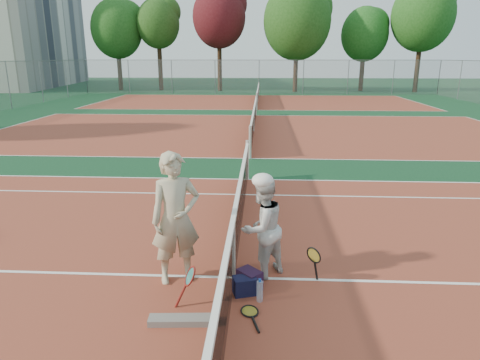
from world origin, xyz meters
name	(u,v)px	position (x,y,z in m)	size (l,w,h in m)	color
ground	(234,278)	(0.00, 0.00, 0.00)	(130.00, 130.00, 0.00)	#0E361D
court_main	(234,278)	(0.00, 0.00, 0.00)	(23.77, 10.97, 0.01)	brown
court_far_a	(254,131)	(0.00, 13.50, 0.00)	(23.77, 10.97, 0.01)	brown
court_far_b	(258,101)	(0.00, 27.00, 0.00)	(23.77, 10.97, 0.01)	brown
net_main	(234,247)	(0.00, 0.00, 0.51)	(0.10, 10.98, 1.02)	black
net_far_a	(254,120)	(0.00, 13.50, 0.51)	(0.10, 10.98, 1.02)	black
net_far_b	(258,95)	(0.00, 27.00, 0.51)	(0.10, 10.98, 1.02)	black
fence_back	(259,77)	(0.00, 34.00, 1.50)	(32.00, 0.06, 3.00)	slate
apartment_block	(12,18)	(-28.00, 44.00, 7.50)	(10.00, 22.00, 15.00)	beige
player_a	(176,219)	(-0.84, -0.10, 0.99)	(0.72, 0.48, 1.99)	#B5AC8C
player_b	(262,228)	(0.42, 0.12, 0.79)	(0.76, 0.59, 1.57)	silver
racket_red	(190,286)	(-0.54, -0.76, 0.27)	(0.30, 0.27, 0.55)	maroon
racket_black_held	(313,265)	(1.19, -0.09, 0.29)	(0.20, 0.27, 0.58)	black
racket_spare	(250,311)	(0.27, -0.91, 0.01)	(0.60, 0.27, 0.03)	black
sports_bag_navy	(245,286)	(0.19, -0.45, 0.13)	(0.33, 0.22, 0.26)	black
sports_bag_purple	(250,279)	(0.25, -0.28, 0.14)	(0.34, 0.23, 0.28)	black
net_cover_canvas	(182,320)	(-0.58, -1.20, 0.04)	(0.84, 0.19, 0.09)	slate
water_bottle	(260,291)	(0.40, -0.63, 0.15)	(0.09, 0.09, 0.30)	#C9DEFF
tree_back_0	(117,29)	(-14.15, 38.04, 5.90)	(4.99, 4.99, 8.79)	#382314
tree_back_1	(158,24)	(-9.98, 38.03, 6.37)	(4.18, 4.18, 8.82)	#382314
tree_back_maroon	(219,17)	(-3.92, 37.40, 6.90)	(5.07, 5.07, 9.84)	#382314
tree_back_3	(297,21)	(3.46, 36.48, 6.47)	(6.25, 6.25, 10.08)	#382314
tree_back_4	(365,34)	(10.07, 38.05, 5.33)	(4.47, 4.47, 7.93)	#382314
tree_back_5	(423,16)	(14.95, 36.80, 6.91)	(5.66, 5.66, 10.18)	#382314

